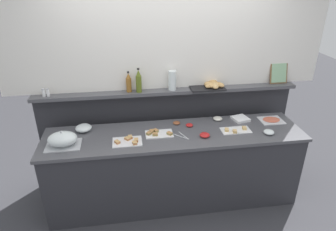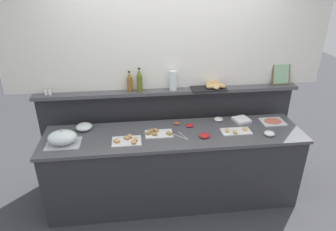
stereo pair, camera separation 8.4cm
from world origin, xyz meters
TOP-DOWN VIEW (x-y plane):
  - ground_plane at (0.00, 0.60)m, footprint 12.00×12.00m
  - buffet_counter at (0.00, 0.00)m, footprint 2.79×0.67m
  - back_ledge_unit at (0.00, 0.51)m, footprint 3.06×0.22m
  - upper_wall_panel at (0.00, 0.53)m, footprint 3.66×0.08m
  - sandwich_platter_front at (0.66, -0.05)m, footprint 0.32×0.16m
  - sandwich_platter_rear at (-0.18, 0.00)m, footprint 0.29×0.18m
  - sandwich_platter_side at (-0.50, -0.11)m, footprint 0.30×0.20m
  - cold_cuts_platter at (1.16, 0.13)m, footprint 0.26×0.22m
  - serving_cloche at (-1.13, -0.09)m, footprint 0.34×0.24m
  - glass_bowl_large at (-0.97, 0.20)m, footprint 0.18×0.18m
  - glass_bowl_medium at (0.99, -0.16)m, footprint 0.11×0.11m
  - condiment_bowl_cream at (0.55, 0.24)m, footprint 0.11×0.11m
  - condiment_bowl_teal at (0.30, -0.12)m, footprint 0.11×0.11m
  - condiment_bowl_dark at (0.06, 0.21)m, footprint 0.08×0.08m
  - condiment_bowl_red at (0.19, 0.14)m, footprint 0.08×0.08m
  - serving_tongs at (0.07, -0.09)m, footprint 0.14×0.17m
  - napkin_stack at (0.81, 0.20)m, footprint 0.21×0.21m
  - vinegar_bottle_amber at (-0.45, 0.44)m, footprint 0.06×0.06m
  - olive_oil_bottle at (-0.34, 0.42)m, footprint 0.06×0.06m
  - salt_shaker at (-1.37, 0.43)m, footprint 0.03×0.03m
  - pepper_shaker at (-1.33, 0.43)m, footprint 0.03×0.03m
  - bread_basket at (0.50, 0.42)m, footprint 0.41×0.29m
  - framed_picture at (1.35, 0.47)m, footprint 0.22×0.07m
  - water_carafe at (0.04, 0.43)m, footprint 0.09×0.09m

SIDE VIEW (x-z plane):
  - ground_plane at x=0.00m, z-range 0.00..0.00m
  - buffet_counter at x=0.00m, z-range 0.00..0.88m
  - back_ledge_unit at x=0.00m, z-range 0.03..1.25m
  - serving_tongs at x=0.07m, z-range 0.88..0.89m
  - cold_cuts_platter at x=1.16m, z-range 0.88..0.90m
  - sandwich_platter_front at x=0.66m, z-range 0.87..0.91m
  - sandwich_platter_side at x=-0.50m, z-range 0.87..0.91m
  - sandwich_platter_rear at x=-0.18m, z-range 0.87..0.91m
  - condiment_bowl_red at x=0.19m, z-range 0.88..0.91m
  - napkin_stack at x=0.81m, z-range 0.88..0.91m
  - condiment_bowl_dark at x=0.06m, z-range 0.88..0.91m
  - condiment_bowl_teal at x=0.30m, z-range 0.88..0.92m
  - condiment_bowl_cream at x=0.55m, z-range 0.88..0.92m
  - glass_bowl_medium at x=0.99m, z-range 0.88..0.92m
  - glass_bowl_large at x=-0.97m, z-range 0.88..0.95m
  - serving_cloche at x=-1.13m, z-range 0.87..1.04m
  - bread_basket at x=0.50m, z-range 1.21..1.28m
  - salt_shaker at x=-1.37m, z-range 1.21..1.30m
  - pepper_shaker at x=-1.33m, z-range 1.21..1.30m
  - vinegar_bottle_amber at x=-0.45m, z-range 1.20..1.44m
  - water_carafe at x=0.04m, z-range 1.21..1.44m
  - olive_oil_bottle at x=-0.34m, z-range 1.20..1.48m
  - framed_picture at x=1.35m, z-range 1.21..1.47m
  - upper_wall_panel at x=0.00m, z-range 1.21..2.60m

